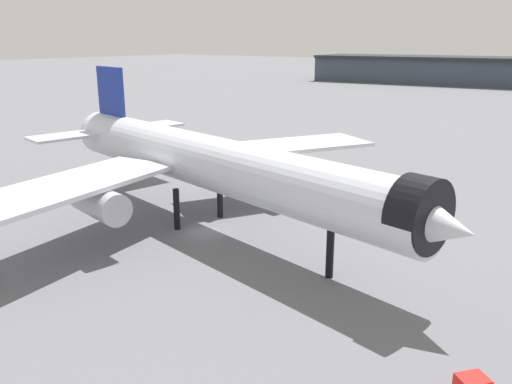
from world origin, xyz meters
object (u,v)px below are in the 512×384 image
object	(u,v)px
airliner_near_gate	(210,164)
service_truck_front	(286,150)
traffic_cone_wingtip	(135,163)
traffic_cone_near_nose	(319,165)

from	to	relation	value
airliner_near_gate	service_truck_front	xyz separation A→B (m)	(-11.85, 32.26, -5.44)
airliner_near_gate	service_truck_front	size ratio (longest dim) A/B	9.48
traffic_cone_wingtip	traffic_cone_near_nose	bearing A→B (deg)	33.63
airliner_near_gate	traffic_cone_near_nose	size ratio (longest dim) A/B	75.32
service_truck_front	traffic_cone_wingtip	bearing A→B (deg)	108.78
traffic_cone_near_nose	traffic_cone_wingtip	size ratio (longest dim) A/B	1.06
service_truck_front	traffic_cone_near_nose	world-z (taller)	service_truck_front
traffic_cone_near_nose	traffic_cone_wingtip	bearing A→B (deg)	-146.37
service_truck_front	traffic_cone_wingtip	distance (m)	24.52
service_truck_front	traffic_cone_near_nose	size ratio (longest dim) A/B	7.95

